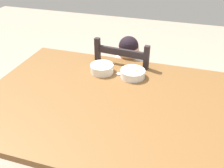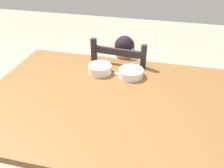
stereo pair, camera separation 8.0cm
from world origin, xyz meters
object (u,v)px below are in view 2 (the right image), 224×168
Objects in this scene: bowl_of_peas at (100,69)px; spoon at (120,74)px; dining_table at (113,111)px; dining_chair at (122,91)px; child_figure at (123,74)px; bowl_of_carrots at (131,73)px.

spoon is at bearing 3.01° from bowl_of_peas.
dining_table is 1.65× the size of dining_chair.
bowl_of_peas is at bearing -110.61° from child_figure.
child_figure is 0.37m from bowl_of_peas.
child_figure is (0.00, -0.00, 0.17)m from dining_chair.
dining_table is at bearing -84.75° from child_figure.
spoon is at bearing -83.86° from child_figure.
spoon is (-0.08, 0.01, -0.02)m from bowl_of_carrots.
spoon reaches higher than dining_table.
spoon is (-0.02, 0.30, 0.09)m from dining_table.
bowl_of_peas is (-0.11, -0.29, 0.19)m from child_figure.
bowl_of_carrots is at bearing 0.01° from bowl_of_peas.
dining_chair reaches higher than child_figure.
dining_table is 0.36m from bowl_of_peas.
child_figure is (-0.05, 0.59, -0.07)m from dining_table.
bowl_of_peas reaches higher than dining_table.
bowl_of_peas is 0.96× the size of bowl_of_carrots.
dining_chair is at bearing 95.67° from dining_table.
dining_chair is at bearing 111.21° from bowl_of_carrots.
bowl_of_carrots is at bearing -68.79° from dining_chair.
bowl_of_carrots is (0.11, -0.29, 0.19)m from child_figure.
spoon is (0.04, -0.29, 0.34)m from dining_chair.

